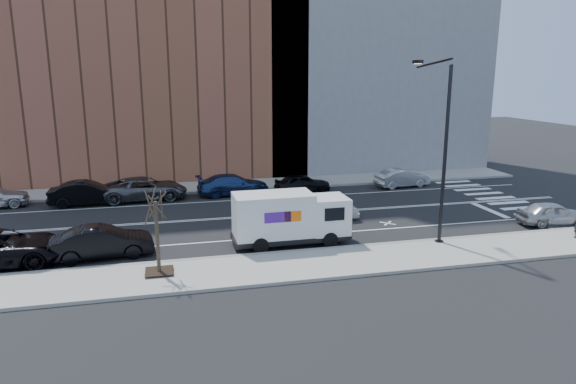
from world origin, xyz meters
name	(u,v)px	position (x,y,z in m)	size (l,w,h in m)	color
ground	(276,215)	(0.00, 0.00, 0.00)	(120.00, 120.00, 0.00)	black
sidewalk_near	(316,264)	(0.00, -8.80, 0.07)	(44.00, 3.60, 0.15)	gray
sidewalk_far	(252,184)	(0.00, 8.80, 0.07)	(44.00, 3.60, 0.15)	gray
curb_near	(306,251)	(0.00, -7.00, 0.08)	(44.00, 0.25, 0.17)	gray
curb_far	(256,189)	(0.00, 7.00, 0.08)	(44.00, 0.25, 0.17)	gray
crosswalk	(502,200)	(16.00, 0.00, 0.00)	(3.00, 14.00, 0.01)	white
road_markings	(276,215)	(0.00, 0.00, 0.00)	(40.00, 8.60, 0.01)	white
bldg_brick	(141,43)	(-8.00, 15.60, 11.00)	(26.00, 10.00, 22.00)	brown
bldg_concrete	(368,23)	(12.00, 15.60, 13.00)	(20.00, 10.00, 26.00)	slate
streetlight	(441,145)	(7.00, -6.91, 5.08)	(0.44, 4.02, 9.34)	black
street_tree	(158,244)	(-7.00, -8.40, 1.45)	(1.20, 1.20, 3.75)	black
fedex_van	(290,217)	(-0.48, -5.60, 1.43)	(6.00, 2.18, 2.73)	black
far_parked_b	(87,193)	(-11.68, 5.40, 0.80)	(1.70, 4.86, 1.60)	black
far_parked_c	(145,189)	(-8.00, 5.93, 0.79)	(2.63, 5.71, 1.59)	#4A4D52
far_parked_d	(233,185)	(-1.87, 6.04, 0.75)	(2.09, 5.15, 1.50)	navy
far_parked_e	(302,183)	(3.20, 5.60, 0.70)	(1.65, 4.10, 1.40)	black
far_parked_f	(402,178)	(11.17, 5.59, 0.70)	(1.48, 4.26, 1.40)	#A9AAAE
driving_sedan	(324,209)	(2.54, -1.77, 0.67)	(1.43, 4.09, 1.35)	#B9B8BE
near_parked_rear_a	(103,242)	(-9.61, -5.42, 0.77)	(1.63, 4.68, 1.54)	black
near_parked_front	(553,213)	(15.15, -5.78, 0.68)	(1.60, 3.97, 1.35)	#B1B2B7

